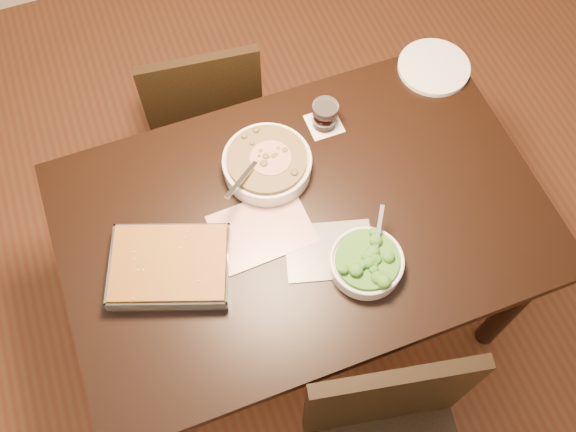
% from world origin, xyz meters
% --- Properties ---
extents(ground, '(4.00, 4.00, 0.00)m').
position_xyz_m(ground, '(0.00, 0.00, 0.00)').
color(ground, '#4C2415').
rests_on(ground, ground).
extents(table, '(1.40, 0.90, 0.75)m').
position_xyz_m(table, '(0.00, 0.00, 0.65)').
color(table, black).
rests_on(table, ground).
extents(magazine_a, '(0.28, 0.21, 0.01)m').
position_xyz_m(magazine_a, '(-0.13, 0.00, 0.75)').
color(magazine_a, '#A7322F').
rests_on(magazine_a, table).
extents(magazine_b, '(0.29, 0.24, 0.00)m').
position_xyz_m(magazine_b, '(0.03, -0.13, 0.75)').
color(magazine_b, '#292931').
rests_on(magazine_b, table).
extents(coaster, '(0.10, 0.10, 0.00)m').
position_xyz_m(coaster, '(0.18, 0.28, 0.75)').
color(coaster, white).
rests_on(coaster, table).
extents(stew_bowl, '(0.27, 0.27, 0.10)m').
position_xyz_m(stew_bowl, '(-0.04, 0.19, 0.79)').
color(stew_bowl, white).
rests_on(stew_bowl, table).
extents(broccoli_bowl, '(0.21, 0.22, 0.08)m').
position_xyz_m(broccoli_bowl, '(0.11, -0.21, 0.78)').
color(broccoli_bowl, white).
rests_on(broccoli_bowl, table).
extents(baking_dish, '(0.39, 0.34, 0.06)m').
position_xyz_m(baking_dish, '(-0.40, -0.03, 0.78)').
color(baking_dish, silver).
rests_on(baking_dish, table).
extents(wine_tumbler, '(0.08, 0.08, 0.09)m').
position_xyz_m(wine_tumbler, '(0.18, 0.28, 0.80)').
color(wine_tumbler, black).
rests_on(wine_tumbler, coaster).
extents(dinner_plate, '(0.24, 0.24, 0.02)m').
position_xyz_m(dinner_plate, '(0.60, 0.36, 0.76)').
color(dinner_plate, white).
rests_on(dinner_plate, table).
extents(chair_far, '(0.44, 0.44, 0.86)m').
position_xyz_m(chair_far, '(-0.12, 0.69, 0.48)').
color(chair_far, black).
rests_on(chair_far, ground).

